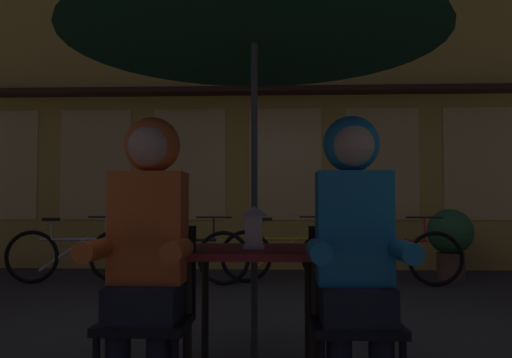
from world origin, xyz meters
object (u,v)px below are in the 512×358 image
Objects in this scene: bicycle_second at (182,256)px; cafe_table at (254,267)px; person_left_hooded at (148,232)px; bicycle_nearest at (74,255)px; bicycle_fourth at (392,257)px; chair_left at (150,307)px; bicycle_third at (286,255)px; potted_plant at (450,238)px; person_right_hooded at (354,233)px; patio_umbrella at (254,10)px; chair_right at (353,309)px; lantern at (254,226)px.

cafe_table is at bearing -73.69° from bicycle_second.
bicycle_nearest is (-1.95, 4.04, -0.50)m from person_left_hooded.
chair_left is at bearing -116.80° from bicycle_fourth.
potted_plant is (2.18, 0.40, 0.20)m from bicycle_third.
person_right_hooded is at bearing -112.77° from potted_plant.
person_left_hooded is (-0.48, -0.43, -1.21)m from patio_umbrella.
bicycle_second is 2.56m from bicycle_fourth.
chair_right is 0.62× the size of person_left_hooded.
bicycle_third is (-0.24, 4.22, -0.50)m from person_right_hooded.
lantern is at bearing -119.75° from potted_plant.
patio_umbrella is at bearing -73.69° from bicycle_second.
chair_left is at bearing -63.98° from bicycle_nearest.
lantern is at bearing -88.29° from cafe_table.
lantern reaches higher than chair_left.
chair_right is 4.94m from bicycle_nearest.
lantern is (0.00, -0.04, -1.20)m from patio_umbrella.
patio_umbrella is at bearing 138.43° from person_right_hooded.
lantern is 4.42m from bicycle_nearest.
person_left_hooded is at bearing -138.43° from patio_umbrella.
lantern is 0.69m from chair_right.
bicycle_third is (0.24, 3.79, -0.29)m from cafe_table.
bicycle_nearest is at bearing 125.71° from person_right_hooded.
person_right_hooded reaches higher than chair_left.
chair_right is (0.48, -0.37, -0.15)m from cafe_table.
person_right_hooded is (0.48, -0.43, 0.21)m from cafe_table.
potted_plant is at bearing 34.21° from bicycle_fourth.
patio_umbrella is 1.37m from person_right_hooded.
potted_plant is (1.94, 4.56, 0.05)m from chair_right.
bicycle_third is 1.29m from bicycle_fourth.
person_left_hooded is 0.84× the size of bicycle_nearest.
chair_left is 3.98m from bicycle_second.
lantern is 0.14× the size of bicycle_second.
lantern reaches higher than potted_plant.
bicycle_nearest is at bearing -176.24° from bicycle_third.
patio_umbrella reaches higher than bicycle_fourth.
bicycle_fourth is (1.99, 3.95, -0.14)m from chair_left.
patio_umbrella is 2.66× the size of chair_left.
person_right_hooded is at bearing -39.08° from lantern.
person_right_hooded is at bearing -86.70° from bicycle_third.
bicycle_third is 1.00× the size of bicycle_fourth.
bicycle_nearest is 2.67m from bicycle_third.
person_left_hooded reaches higher than bicycle_fourth.
bicycle_third is (2.66, 0.18, 0.00)m from bicycle_nearest.
chair_right is 0.62× the size of person_right_hooded.
bicycle_second is 3.52m from potted_plant.
chair_right is (0.48, -0.33, -0.37)m from lantern.
lantern is at bearing -112.71° from bicycle_fourth.
person_left_hooded reaches higher than potted_plant.
bicycle_fourth is 1.11m from potted_plant.
bicycle_fourth is at bearing 67.07° from cafe_table.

